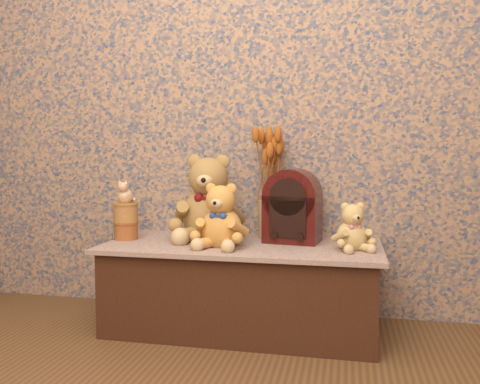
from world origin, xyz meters
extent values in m
cube|color=#394E75|center=(0.00, 1.50, 1.30)|extent=(3.00, 0.10, 2.60)
cube|color=#3A4777|center=(0.00, 1.21, 0.20)|extent=(1.25, 0.60, 0.40)
cylinder|color=tan|center=(0.10, 1.38, 0.49)|extent=(0.13, 0.13, 0.18)
cylinder|color=#AC8032|center=(-0.57, 1.20, 0.44)|extent=(0.12, 0.12, 0.08)
cylinder|color=#D8B15E|center=(-0.57, 1.20, 0.53)|extent=(0.12, 0.12, 0.09)
camera|label=1|loc=(0.47, -0.99, 0.80)|focal=37.26mm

